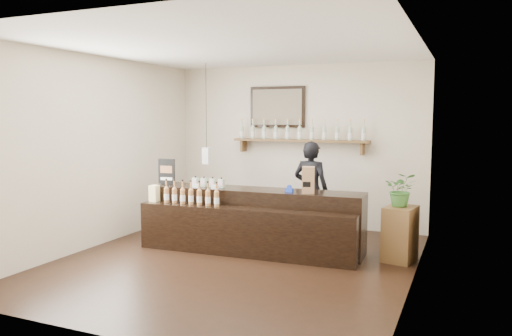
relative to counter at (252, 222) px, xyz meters
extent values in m
plane|color=black|center=(0.02, -0.58, -0.41)|extent=(5.00, 5.00, 0.00)
plane|color=beige|center=(0.02, 1.92, 0.99)|extent=(4.50, 0.00, 4.50)
plane|color=beige|center=(0.02, -3.08, 0.99)|extent=(4.50, 0.00, 4.50)
plane|color=beige|center=(-2.23, -0.58, 0.99)|extent=(0.00, 5.00, 5.00)
plane|color=beige|center=(2.27, -0.58, 0.99)|extent=(0.00, 5.00, 5.00)
plane|color=white|center=(0.02, -0.58, 2.39)|extent=(5.00, 5.00, 0.00)
cube|color=brown|center=(0.12, 1.79, 1.09)|extent=(2.40, 0.25, 0.04)
cube|color=brown|center=(-0.96, 1.82, 0.97)|extent=(0.04, 0.20, 0.20)
cube|color=brown|center=(1.20, 1.82, 0.97)|extent=(0.04, 0.20, 0.20)
cube|color=black|center=(-0.33, 1.89, 1.67)|extent=(1.02, 0.04, 0.72)
cube|color=#473B2E|center=(-0.33, 1.86, 1.67)|extent=(0.92, 0.01, 0.62)
cube|color=white|center=(-1.28, 1.02, 0.84)|extent=(0.12, 0.12, 0.28)
cylinder|color=black|center=(-1.28, 1.02, 1.68)|extent=(0.01, 0.01, 1.41)
cylinder|color=#AFC5A5|center=(-0.98, 1.79, 1.21)|extent=(0.07, 0.07, 0.20)
cone|color=#AFC5A5|center=(-0.98, 1.79, 1.34)|extent=(0.07, 0.07, 0.05)
cylinder|color=#AFC5A5|center=(-0.98, 1.79, 1.40)|extent=(0.02, 0.02, 0.07)
cylinder|color=gold|center=(-0.98, 1.79, 1.44)|extent=(0.03, 0.03, 0.02)
cylinder|color=white|center=(-0.98, 1.79, 1.19)|extent=(0.07, 0.07, 0.09)
cylinder|color=#AFC5A5|center=(-0.76, 1.79, 1.21)|extent=(0.07, 0.07, 0.20)
cone|color=#AFC5A5|center=(-0.76, 1.79, 1.34)|extent=(0.07, 0.07, 0.05)
cylinder|color=#AFC5A5|center=(-0.76, 1.79, 1.40)|extent=(0.02, 0.02, 0.07)
cylinder|color=gold|center=(-0.76, 1.79, 1.44)|extent=(0.03, 0.03, 0.02)
cylinder|color=white|center=(-0.76, 1.79, 1.19)|extent=(0.07, 0.07, 0.09)
cylinder|color=#AFC5A5|center=(-0.54, 1.79, 1.21)|extent=(0.07, 0.07, 0.20)
cone|color=#AFC5A5|center=(-0.54, 1.79, 1.34)|extent=(0.07, 0.07, 0.05)
cylinder|color=#AFC5A5|center=(-0.54, 1.79, 1.40)|extent=(0.02, 0.02, 0.07)
cylinder|color=gold|center=(-0.54, 1.79, 1.44)|extent=(0.03, 0.03, 0.02)
cylinder|color=white|center=(-0.54, 1.79, 1.19)|extent=(0.07, 0.07, 0.09)
cylinder|color=#AFC5A5|center=(-0.32, 1.79, 1.21)|extent=(0.07, 0.07, 0.20)
cone|color=#AFC5A5|center=(-0.32, 1.79, 1.34)|extent=(0.07, 0.07, 0.05)
cylinder|color=#AFC5A5|center=(-0.32, 1.79, 1.40)|extent=(0.02, 0.02, 0.07)
cylinder|color=gold|center=(-0.32, 1.79, 1.44)|extent=(0.03, 0.03, 0.02)
cylinder|color=white|center=(-0.32, 1.79, 1.19)|extent=(0.07, 0.07, 0.09)
cylinder|color=#AFC5A5|center=(-0.10, 1.79, 1.21)|extent=(0.07, 0.07, 0.20)
cone|color=#AFC5A5|center=(-0.10, 1.79, 1.34)|extent=(0.07, 0.07, 0.05)
cylinder|color=#AFC5A5|center=(-0.10, 1.79, 1.40)|extent=(0.02, 0.02, 0.07)
cylinder|color=gold|center=(-0.10, 1.79, 1.44)|extent=(0.03, 0.03, 0.02)
cylinder|color=white|center=(-0.10, 1.79, 1.19)|extent=(0.07, 0.07, 0.09)
cylinder|color=#AFC5A5|center=(0.12, 1.79, 1.21)|extent=(0.07, 0.07, 0.20)
cone|color=#AFC5A5|center=(0.12, 1.79, 1.34)|extent=(0.07, 0.07, 0.05)
cylinder|color=#AFC5A5|center=(0.12, 1.79, 1.40)|extent=(0.02, 0.02, 0.07)
cylinder|color=gold|center=(0.12, 1.79, 1.44)|extent=(0.03, 0.03, 0.02)
cylinder|color=white|center=(0.12, 1.79, 1.19)|extent=(0.07, 0.07, 0.09)
cylinder|color=#AFC5A5|center=(0.34, 1.79, 1.21)|extent=(0.07, 0.07, 0.20)
cone|color=#AFC5A5|center=(0.34, 1.79, 1.34)|extent=(0.07, 0.07, 0.05)
cylinder|color=#AFC5A5|center=(0.34, 1.79, 1.40)|extent=(0.02, 0.02, 0.07)
cylinder|color=gold|center=(0.34, 1.79, 1.44)|extent=(0.03, 0.03, 0.02)
cylinder|color=white|center=(0.34, 1.79, 1.19)|extent=(0.07, 0.07, 0.09)
cylinder|color=#AFC5A5|center=(0.56, 1.79, 1.21)|extent=(0.07, 0.07, 0.20)
cone|color=#AFC5A5|center=(0.56, 1.79, 1.34)|extent=(0.07, 0.07, 0.05)
cylinder|color=#AFC5A5|center=(0.56, 1.79, 1.40)|extent=(0.02, 0.02, 0.07)
cylinder|color=gold|center=(0.56, 1.79, 1.44)|extent=(0.03, 0.03, 0.02)
cylinder|color=white|center=(0.56, 1.79, 1.19)|extent=(0.07, 0.07, 0.09)
cylinder|color=#AFC5A5|center=(0.78, 1.79, 1.21)|extent=(0.07, 0.07, 0.20)
cone|color=#AFC5A5|center=(0.78, 1.79, 1.34)|extent=(0.07, 0.07, 0.05)
cylinder|color=#AFC5A5|center=(0.78, 1.79, 1.40)|extent=(0.02, 0.02, 0.07)
cylinder|color=gold|center=(0.78, 1.79, 1.44)|extent=(0.03, 0.03, 0.02)
cylinder|color=white|center=(0.78, 1.79, 1.19)|extent=(0.07, 0.07, 0.09)
cylinder|color=#AFC5A5|center=(1.00, 1.79, 1.21)|extent=(0.07, 0.07, 0.20)
cone|color=#AFC5A5|center=(1.00, 1.79, 1.34)|extent=(0.07, 0.07, 0.05)
cylinder|color=#AFC5A5|center=(1.00, 1.79, 1.40)|extent=(0.02, 0.02, 0.07)
cylinder|color=gold|center=(1.00, 1.79, 1.44)|extent=(0.03, 0.03, 0.02)
cylinder|color=white|center=(1.00, 1.79, 1.19)|extent=(0.07, 0.07, 0.09)
cylinder|color=#AFC5A5|center=(1.22, 1.79, 1.21)|extent=(0.07, 0.07, 0.20)
cone|color=#AFC5A5|center=(1.22, 1.79, 1.34)|extent=(0.07, 0.07, 0.05)
cylinder|color=#AFC5A5|center=(1.22, 1.79, 1.40)|extent=(0.02, 0.02, 0.07)
cylinder|color=gold|center=(1.22, 1.79, 1.44)|extent=(0.03, 0.03, 0.02)
cylinder|color=white|center=(1.22, 1.79, 1.19)|extent=(0.07, 0.07, 0.09)
cube|color=black|center=(0.01, 0.12, 0.03)|extent=(3.15, 0.69, 0.87)
cube|color=black|center=(0.01, -0.30, -0.08)|extent=(3.14, 0.41, 0.66)
cube|color=white|center=(-0.87, -0.09, 0.49)|extent=(0.10, 0.04, 0.05)
cube|color=white|center=(-0.54, -0.09, 0.49)|extent=(0.10, 0.04, 0.05)
cube|color=#F2DE93|center=(-1.45, -0.30, 0.31)|extent=(0.12, 0.12, 0.12)
cube|color=#F2DE93|center=(-1.45, -0.30, 0.43)|extent=(0.12, 0.12, 0.12)
cube|color=#AFC5A5|center=(-0.96, 0.07, 0.52)|extent=(0.08, 0.08, 0.13)
cube|color=#E8B4C6|center=(-0.96, 0.03, 0.52)|extent=(0.07, 0.00, 0.06)
cylinder|color=black|center=(-0.96, 0.07, 0.60)|extent=(0.02, 0.02, 0.03)
cube|color=#AFC5A5|center=(-0.81, 0.07, 0.52)|extent=(0.08, 0.08, 0.13)
cube|color=#E8B4C6|center=(-0.81, 0.03, 0.52)|extent=(0.07, 0.00, 0.06)
cylinder|color=black|center=(-0.81, 0.07, 0.60)|extent=(0.02, 0.02, 0.03)
cube|color=#AFC5A5|center=(-0.66, 0.07, 0.52)|extent=(0.08, 0.08, 0.13)
cube|color=#E8B4C6|center=(-0.66, 0.03, 0.52)|extent=(0.07, 0.00, 0.06)
cylinder|color=black|center=(-0.66, 0.07, 0.60)|extent=(0.02, 0.02, 0.03)
cube|color=#AFC5A5|center=(-0.52, 0.07, 0.52)|extent=(0.08, 0.08, 0.13)
cube|color=#E8B4C6|center=(-0.52, 0.03, 0.52)|extent=(0.07, 0.00, 0.06)
cylinder|color=black|center=(-0.52, 0.07, 0.60)|extent=(0.02, 0.02, 0.03)
cylinder|color=#A56B38|center=(-1.23, -0.30, 0.35)|extent=(0.07, 0.07, 0.20)
cone|color=#A56B38|center=(-1.23, -0.30, 0.48)|extent=(0.07, 0.07, 0.05)
cylinder|color=#A56B38|center=(-1.23, -0.30, 0.54)|extent=(0.02, 0.02, 0.07)
cylinder|color=black|center=(-1.23, -0.30, 0.59)|extent=(0.03, 0.03, 0.03)
cylinder|color=white|center=(-1.23, -0.30, 0.33)|extent=(0.07, 0.07, 0.09)
cylinder|color=#A56B38|center=(-1.10, -0.30, 0.35)|extent=(0.07, 0.07, 0.20)
cone|color=#A56B38|center=(-1.10, -0.30, 0.48)|extent=(0.07, 0.07, 0.05)
cylinder|color=#A56B38|center=(-1.10, -0.30, 0.54)|extent=(0.02, 0.02, 0.07)
cylinder|color=black|center=(-1.10, -0.30, 0.59)|extent=(0.03, 0.03, 0.03)
cylinder|color=white|center=(-1.10, -0.30, 0.33)|extent=(0.07, 0.07, 0.09)
cylinder|color=#A56B38|center=(-0.96, -0.30, 0.35)|extent=(0.07, 0.07, 0.20)
cone|color=#A56B38|center=(-0.96, -0.30, 0.48)|extent=(0.07, 0.07, 0.05)
cylinder|color=#A56B38|center=(-0.96, -0.30, 0.54)|extent=(0.02, 0.02, 0.07)
cylinder|color=black|center=(-0.96, -0.30, 0.59)|extent=(0.03, 0.03, 0.03)
cylinder|color=white|center=(-0.96, -0.30, 0.33)|extent=(0.07, 0.07, 0.09)
cylinder|color=#A56B38|center=(-0.82, -0.30, 0.35)|extent=(0.07, 0.07, 0.20)
cone|color=#A56B38|center=(-0.82, -0.30, 0.48)|extent=(0.07, 0.07, 0.05)
cylinder|color=#A56B38|center=(-0.82, -0.30, 0.54)|extent=(0.02, 0.02, 0.07)
cylinder|color=black|center=(-0.82, -0.30, 0.59)|extent=(0.03, 0.03, 0.03)
cylinder|color=white|center=(-0.82, -0.30, 0.33)|extent=(0.07, 0.07, 0.09)
cylinder|color=#A56B38|center=(-0.68, -0.30, 0.35)|extent=(0.07, 0.07, 0.20)
cone|color=#A56B38|center=(-0.68, -0.30, 0.48)|extent=(0.07, 0.07, 0.05)
cylinder|color=#A56B38|center=(-0.68, -0.30, 0.54)|extent=(0.02, 0.02, 0.07)
cylinder|color=black|center=(-0.68, -0.30, 0.59)|extent=(0.03, 0.03, 0.03)
cylinder|color=white|center=(-0.68, -0.30, 0.33)|extent=(0.07, 0.07, 0.09)
cylinder|color=#A56B38|center=(-0.54, -0.30, 0.35)|extent=(0.07, 0.07, 0.20)
cone|color=#A56B38|center=(-0.54, -0.30, 0.48)|extent=(0.07, 0.07, 0.05)
cylinder|color=#A56B38|center=(-0.54, -0.30, 0.54)|extent=(0.02, 0.02, 0.07)
cylinder|color=black|center=(-0.54, -0.30, 0.59)|extent=(0.03, 0.03, 0.03)
cylinder|color=white|center=(-0.54, -0.30, 0.33)|extent=(0.07, 0.07, 0.09)
cylinder|color=#A56B38|center=(-0.41, -0.30, 0.35)|extent=(0.07, 0.07, 0.20)
cone|color=#A56B38|center=(-0.41, -0.30, 0.48)|extent=(0.07, 0.07, 0.05)
cylinder|color=#A56B38|center=(-0.41, -0.30, 0.54)|extent=(0.02, 0.02, 0.07)
cylinder|color=black|center=(-0.41, -0.30, 0.59)|extent=(0.03, 0.03, 0.03)
cylinder|color=white|center=(-0.41, -0.30, 0.33)|extent=(0.07, 0.07, 0.09)
cube|color=black|center=(-1.46, 0.07, 0.66)|extent=(0.28, 0.04, 0.39)
cube|color=#945A36|center=(-1.46, 0.05, 0.69)|extent=(0.20, 0.02, 0.11)
cube|color=white|center=(-1.46, 0.05, 0.55)|extent=(0.20, 0.02, 0.04)
cube|color=#947047|center=(0.83, 0.03, 0.65)|extent=(0.20, 0.17, 0.37)
cube|color=black|center=(0.83, -0.03, 0.59)|extent=(0.10, 0.03, 0.07)
cube|color=#1731A3|center=(0.55, 0.05, 0.49)|extent=(0.12, 0.07, 0.05)
cylinder|color=#1731A3|center=(0.55, 0.05, 0.53)|extent=(0.07, 0.04, 0.06)
cube|color=brown|center=(2.02, 0.32, -0.05)|extent=(0.45, 0.56, 0.73)
imported|color=#386F2C|center=(2.02, 0.32, 0.54)|extent=(0.44, 0.39, 0.45)
imported|color=black|center=(0.58, 0.97, 0.46)|extent=(0.67, 0.48, 1.74)
camera|label=1|loc=(2.82, -6.41, 1.52)|focal=35.00mm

